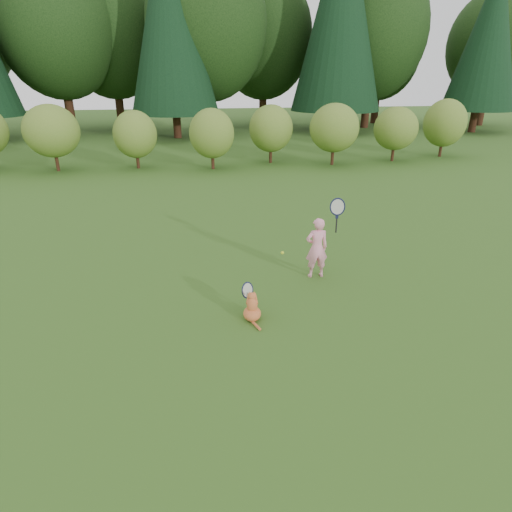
{
  "coord_description": "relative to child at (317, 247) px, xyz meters",
  "views": [
    {
      "loc": [
        -0.96,
        -6.35,
        3.76
      ],
      "look_at": [
        0.2,
        0.8,
        0.7
      ],
      "focal_mm": 30.0,
      "sensor_mm": 36.0,
      "label": 1
    }
  ],
  "objects": [
    {
      "name": "ground",
      "position": [
        -1.49,
        -1.2,
        -0.65
      ],
      "size": [
        100.0,
        100.0,
        0.0
      ],
      "primitive_type": "plane",
      "color": "#274D15",
      "rests_on": "ground"
    },
    {
      "name": "shrub_row",
      "position": [
        -1.49,
        11.8,
        0.75
      ],
      "size": [
        28.0,
        3.0,
        2.8
      ],
      "primitive_type": null,
      "color": "#577925",
      "rests_on": "ground"
    },
    {
      "name": "woodland_backdrop",
      "position": [
        -1.49,
        21.8,
        6.85
      ],
      "size": [
        48.0,
        10.0,
        15.0
      ],
      "primitive_type": null,
      "color": "black",
      "rests_on": "ground"
    },
    {
      "name": "child",
      "position": [
        0.0,
        0.0,
        0.0
      ],
      "size": [
        0.69,
        0.38,
        1.85
      ],
      "rotation": [
        0.0,
        0.0,
        3.15
      ],
      "color": "pink",
      "rests_on": "ground"
    },
    {
      "name": "cat",
      "position": [
        -1.53,
        -1.42,
        -0.39
      ],
      "size": [
        0.4,
        0.71,
        0.69
      ],
      "rotation": [
        0.0,
        0.0,
        -0.13
      ],
      "color": "#CC5E27",
      "rests_on": "ground"
    },
    {
      "name": "tennis_ball",
      "position": [
        -0.8,
        -0.4,
        0.08
      ],
      "size": [
        0.06,
        0.06,
        0.06
      ],
      "color": "#C7DA19",
      "rests_on": "ground"
    }
  ]
}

